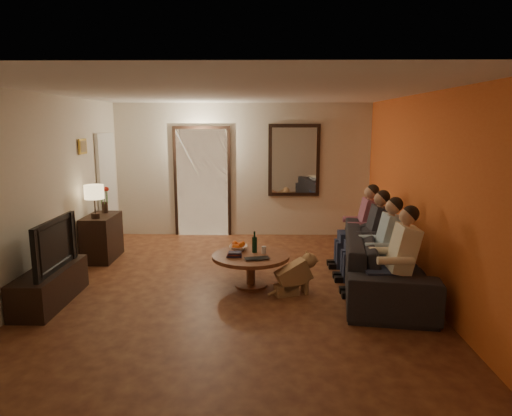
{
  "coord_description": "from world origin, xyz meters",
  "views": [
    {
      "loc": [
        0.4,
        -5.94,
        2.22
      ],
      "look_at": [
        0.3,
        0.3,
        1.05
      ],
      "focal_mm": 32.0,
      "sensor_mm": 36.0,
      "label": 1
    }
  ],
  "objects_px": {
    "tv_stand": "(50,286)",
    "person_d": "(363,230)",
    "person_c": "(372,239)",
    "dog": "(294,274)",
    "person_a": "(397,266)",
    "coffee_table": "(251,270)",
    "bowl": "(238,248)",
    "wine_bottle": "(255,242)",
    "laptop": "(258,260)",
    "dresser": "(102,237)",
    "tv": "(47,245)",
    "table_lamp": "(95,201)",
    "sofa": "(384,261)",
    "person_b": "(383,251)"
  },
  "relations": [
    {
      "from": "tv_stand",
      "to": "person_d",
      "type": "relative_size",
      "value": 1.09
    },
    {
      "from": "person_c",
      "to": "dog",
      "type": "bearing_deg",
      "value": -153.92
    },
    {
      "from": "person_a",
      "to": "person_d",
      "type": "relative_size",
      "value": 1.0
    },
    {
      "from": "coffee_table",
      "to": "bowl",
      "type": "xyz_separation_m",
      "value": [
        -0.18,
        0.22,
        0.26
      ]
    },
    {
      "from": "wine_bottle",
      "to": "laptop",
      "type": "xyz_separation_m",
      "value": [
        0.05,
        -0.38,
        -0.14
      ]
    },
    {
      "from": "dresser",
      "to": "tv",
      "type": "height_order",
      "value": "tv"
    },
    {
      "from": "tv",
      "to": "bowl",
      "type": "bearing_deg",
      "value": -69.47
    },
    {
      "from": "table_lamp",
      "to": "laptop",
      "type": "xyz_separation_m",
      "value": [
        2.58,
        -1.3,
        -0.54
      ]
    },
    {
      "from": "bowl",
      "to": "person_c",
      "type": "bearing_deg",
      "value": 1.32
    },
    {
      "from": "bowl",
      "to": "wine_bottle",
      "type": "bearing_deg",
      "value": -27.55
    },
    {
      "from": "person_c",
      "to": "laptop",
      "type": "height_order",
      "value": "person_c"
    },
    {
      "from": "person_a",
      "to": "laptop",
      "type": "height_order",
      "value": "person_a"
    },
    {
      "from": "sofa",
      "to": "person_a",
      "type": "xyz_separation_m",
      "value": [
        -0.1,
        -0.9,
        0.22
      ]
    },
    {
      "from": "wine_bottle",
      "to": "bowl",
      "type": "bearing_deg",
      "value": 152.45
    },
    {
      "from": "person_d",
      "to": "tv",
      "type": "bearing_deg",
      "value": -160.25
    },
    {
      "from": "tv",
      "to": "bowl",
      "type": "xyz_separation_m",
      "value": [
        2.3,
        0.86,
        -0.27
      ]
    },
    {
      "from": "person_d",
      "to": "wine_bottle",
      "type": "distance_m",
      "value": 1.83
    },
    {
      "from": "dresser",
      "to": "person_a",
      "type": "bearing_deg",
      "value": -27.42
    },
    {
      "from": "table_lamp",
      "to": "bowl",
      "type": "height_order",
      "value": "table_lamp"
    },
    {
      "from": "person_c",
      "to": "dog",
      "type": "distance_m",
      "value": 1.31
    },
    {
      "from": "sofa",
      "to": "person_c",
      "type": "relative_size",
      "value": 2.19
    },
    {
      "from": "table_lamp",
      "to": "laptop",
      "type": "distance_m",
      "value": 2.94
    },
    {
      "from": "sofa",
      "to": "bowl",
      "type": "distance_m",
      "value": 2.01
    },
    {
      "from": "person_d",
      "to": "dog",
      "type": "distance_m",
      "value": 1.66
    },
    {
      "from": "dog",
      "to": "coffee_table",
      "type": "xyz_separation_m",
      "value": [
        -0.57,
        0.3,
        -0.06
      ]
    },
    {
      "from": "tv",
      "to": "person_c",
      "type": "relative_size",
      "value": 0.91
    },
    {
      "from": "tv",
      "to": "person_d",
      "type": "xyz_separation_m",
      "value": [
        4.19,
        1.51,
        -0.15
      ]
    },
    {
      "from": "table_lamp",
      "to": "person_b",
      "type": "xyz_separation_m",
      "value": [
        4.19,
        -1.36,
        -0.4
      ]
    },
    {
      "from": "person_a",
      "to": "laptop",
      "type": "distance_m",
      "value": 1.74
    },
    {
      "from": "person_b",
      "to": "bowl",
      "type": "xyz_separation_m",
      "value": [
        -1.89,
        0.56,
        -0.12
      ]
    },
    {
      "from": "person_b",
      "to": "coffee_table",
      "type": "xyz_separation_m",
      "value": [
        -1.71,
        0.34,
        -0.38
      ]
    },
    {
      "from": "tv_stand",
      "to": "person_c",
      "type": "height_order",
      "value": "person_c"
    },
    {
      "from": "dresser",
      "to": "person_a",
      "type": "height_order",
      "value": "person_a"
    },
    {
      "from": "table_lamp",
      "to": "person_a",
      "type": "bearing_deg",
      "value": -25.0
    },
    {
      "from": "sofa",
      "to": "dog",
      "type": "bearing_deg",
      "value": 110.98
    },
    {
      "from": "tv_stand",
      "to": "wine_bottle",
      "type": "distance_m",
      "value": 2.67
    },
    {
      "from": "person_b",
      "to": "coffee_table",
      "type": "height_order",
      "value": "person_b"
    },
    {
      "from": "dresser",
      "to": "sofa",
      "type": "distance_m",
      "value": 4.48
    },
    {
      "from": "table_lamp",
      "to": "sofa",
      "type": "distance_m",
      "value": 4.46
    },
    {
      "from": "sofa",
      "to": "coffee_table",
      "type": "bearing_deg",
      "value": 98.05
    },
    {
      "from": "person_b",
      "to": "wine_bottle",
      "type": "distance_m",
      "value": 1.72
    },
    {
      "from": "dresser",
      "to": "person_b",
      "type": "relative_size",
      "value": 0.69
    },
    {
      "from": "person_d",
      "to": "dresser",
      "type": "bearing_deg",
      "value": 174.88
    },
    {
      "from": "coffee_table",
      "to": "bowl",
      "type": "relative_size",
      "value": 4.09
    },
    {
      "from": "sofa",
      "to": "wine_bottle",
      "type": "bearing_deg",
      "value": 94.77
    },
    {
      "from": "table_lamp",
      "to": "person_c",
      "type": "bearing_deg",
      "value": -10.21
    },
    {
      "from": "tv_stand",
      "to": "sofa",
      "type": "distance_m",
      "value": 4.34
    },
    {
      "from": "dresser",
      "to": "laptop",
      "type": "height_order",
      "value": "dresser"
    },
    {
      "from": "coffee_table",
      "to": "wine_bottle",
      "type": "distance_m",
      "value": 0.4
    },
    {
      "from": "person_c",
      "to": "tv",
      "type": "bearing_deg",
      "value": -167.81
    }
  ]
}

